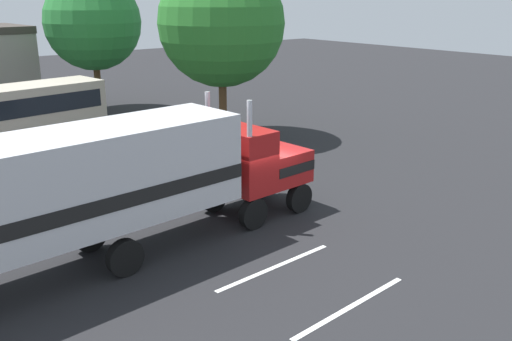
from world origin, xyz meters
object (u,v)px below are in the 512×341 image
object	(u,v)px
semi_truck	(104,182)
tree_right	(221,23)
tree_center	(93,22)
person_bystander	(69,204)

from	to	relation	value
semi_truck	tree_right	distance (m)	16.08
semi_truck	tree_right	world-z (taller)	tree_right
semi_truck	tree_center	distance (m)	23.93
tree_center	tree_right	distance (m)	11.61
semi_truck	tree_center	size ratio (longest dim) A/B	1.57
tree_right	person_bystander	bearing A→B (deg)	-148.49
semi_truck	tree_center	xyz separation A→B (m)	(9.42, 21.73, 3.42)
semi_truck	person_bystander	distance (m)	3.58
tree_right	tree_center	bearing A→B (deg)	101.48
tree_center	tree_right	size ratio (longest dim) A/B	0.95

